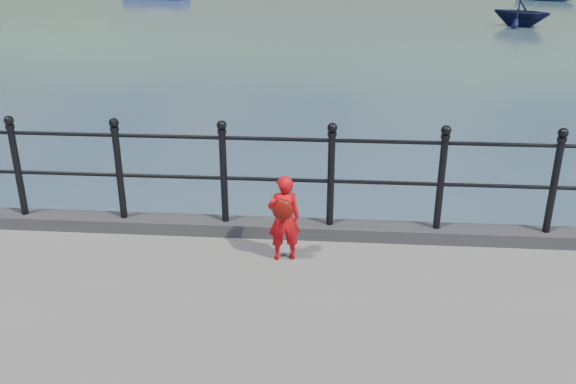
{
  "coord_description": "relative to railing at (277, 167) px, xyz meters",
  "views": [
    {
      "loc": [
        0.63,
        -6.45,
        4.13
      ],
      "look_at": [
        0.13,
        -0.2,
        1.55
      ],
      "focal_mm": 38.0,
      "sensor_mm": 36.0,
      "label": 1
    }
  ],
  "objects": [
    {
      "name": "launch_navy",
      "position": [
        10.17,
        27.61,
        -1.05
      ],
      "size": [
        3.84,
        3.74,
        1.54
      ],
      "primitive_type": "imported",
      "rotation": [
        0.0,
        0.0,
        0.96
      ],
      "color": "black",
      "rests_on": "ground"
    },
    {
      "name": "far_shore",
      "position": [
        38.34,
        239.56,
        -24.39
      ],
      "size": [
        830.0,
        200.0,
        156.0
      ],
      "color": "#333A21",
      "rests_on": "ground"
    },
    {
      "name": "kerb",
      "position": [
        -0.0,
        -0.0,
        -0.75
      ],
      "size": [
        60.0,
        0.3,
        0.15
      ],
      "primitive_type": "cube",
      "color": "#28282B",
      "rests_on": "quay"
    },
    {
      "name": "ground",
      "position": [
        -0.0,
        0.15,
        -1.82
      ],
      "size": [
        600.0,
        600.0,
        0.0
      ],
      "primitive_type": "plane",
      "color": "#2D4251",
      "rests_on": "ground"
    },
    {
      "name": "railing",
      "position": [
        0.0,
        0.0,
        0.0
      ],
      "size": [
        18.11,
        0.11,
        1.2
      ],
      "color": "black",
      "rests_on": "kerb"
    },
    {
      "name": "child",
      "position": [
        0.13,
        -0.58,
        -0.34
      ],
      "size": [
        0.39,
        0.34,
        0.94
      ],
      "rotation": [
        0.0,
        0.0,
        3.4
      ],
      "color": "red",
      "rests_on": "quay"
    }
  ]
}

